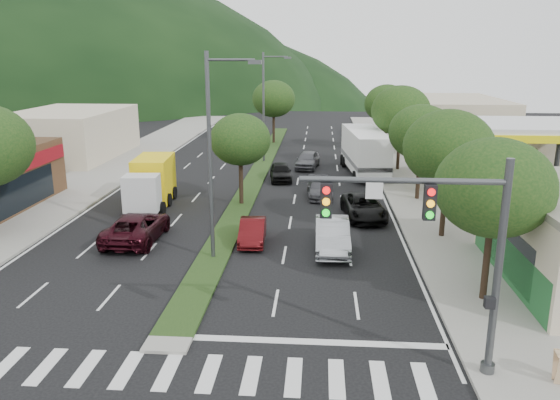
# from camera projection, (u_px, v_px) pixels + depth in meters

# --- Properties ---
(ground) EXTENTS (160.00, 160.00, 0.00)m
(ground) POSITION_uv_depth(u_px,v_px,m) (171.00, 339.00, 19.47)
(ground) COLOR black
(ground) RESTS_ON ground
(sidewalk_right) EXTENTS (5.00, 90.00, 0.15)m
(sidewalk_right) POSITION_uv_depth(u_px,v_px,m) (412.00, 183.00, 42.65)
(sidewalk_right) COLOR gray
(sidewalk_right) RESTS_ON ground
(sidewalk_left) EXTENTS (6.00, 90.00, 0.15)m
(sidewalk_left) POSITION_uv_depth(u_px,v_px,m) (96.00, 178.00, 44.44)
(sidewalk_left) COLOR gray
(sidewalk_left) RESTS_ON ground
(median) EXTENTS (1.60, 56.00, 0.12)m
(median) POSITION_uv_depth(u_px,v_px,m) (258.00, 173.00, 46.42)
(median) COLOR #1A3212
(median) RESTS_ON ground
(crosswalk) EXTENTS (19.00, 2.20, 0.01)m
(crosswalk) POSITION_uv_depth(u_px,v_px,m) (154.00, 371.00, 17.54)
(crosswalk) COLOR silver
(crosswalk) RESTS_ON ground
(traffic_signal) EXTENTS (6.12, 0.40, 7.00)m
(traffic_signal) POSITION_uv_depth(u_px,v_px,m) (448.00, 236.00, 16.15)
(traffic_signal) COLOR #47494C
(traffic_signal) RESTS_ON ground
(gas_canopy) EXTENTS (12.20, 8.20, 5.25)m
(gas_canopy) POSITION_uv_depth(u_px,v_px,m) (518.00, 131.00, 38.12)
(gas_canopy) COLOR silver
(gas_canopy) RESTS_ON ground
(bldg_left_far) EXTENTS (9.00, 14.00, 4.60)m
(bldg_left_far) POSITION_uv_depth(u_px,v_px,m) (70.00, 134.00, 52.95)
(bldg_left_far) COLOR beige
(bldg_left_far) RESTS_ON ground
(bldg_right_far) EXTENTS (10.00, 16.00, 5.20)m
(bldg_right_far) POSITION_uv_depth(u_px,v_px,m) (451.00, 122.00, 59.80)
(bldg_right_far) COLOR beige
(bldg_right_far) RESTS_ON ground
(tree_r_a) EXTENTS (4.60, 4.60, 6.63)m
(tree_r_a) POSITION_uv_depth(u_px,v_px,m) (494.00, 188.00, 21.23)
(tree_r_a) COLOR black
(tree_r_a) RESTS_ON sidewalk_right
(tree_r_b) EXTENTS (4.80, 4.80, 6.94)m
(tree_r_b) POSITION_uv_depth(u_px,v_px,m) (448.00, 148.00, 28.88)
(tree_r_b) COLOR black
(tree_r_b) RESTS_ON sidewalk_right
(tree_r_c) EXTENTS (4.40, 4.40, 6.48)m
(tree_r_c) POSITION_uv_depth(u_px,v_px,m) (421.00, 132.00, 36.66)
(tree_r_c) COLOR black
(tree_r_c) RESTS_ON sidewalk_right
(tree_r_d) EXTENTS (5.00, 5.00, 7.17)m
(tree_r_d) POSITION_uv_depth(u_px,v_px,m) (401.00, 111.00, 46.17)
(tree_r_d) COLOR black
(tree_r_d) RESTS_ON sidewalk_right
(tree_r_e) EXTENTS (4.60, 4.60, 6.71)m
(tree_r_e) POSITION_uv_depth(u_px,v_px,m) (387.00, 104.00, 55.88)
(tree_r_e) COLOR black
(tree_r_e) RESTS_ON sidewalk_right
(tree_med_near) EXTENTS (4.00, 4.00, 6.02)m
(tree_med_near) POSITION_uv_depth(u_px,v_px,m) (240.00, 140.00, 35.66)
(tree_med_near) COLOR black
(tree_med_near) RESTS_ON median
(tree_med_far) EXTENTS (4.80, 4.80, 6.94)m
(tree_med_far) POSITION_uv_depth(u_px,v_px,m) (274.00, 99.00, 60.55)
(tree_med_far) COLOR black
(tree_med_far) RESTS_ON median
(streetlight_near) EXTENTS (2.60, 0.25, 10.00)m
(streetlight_near) POSITION_uv_depth(u_px,v_px,m) (214.00, 148.00, 25.71)
(streetlight_near) COLOR #47494C
(streetlight_near) RESTS_ON ground
(streetlight_mid) EXTENTS (2.60, 0.25, 10.00)m
(streetlight_mid) POSITION_uv_depth(u_px,v_px,m) (266.00, 102.00, 49.79)
(streetlight_mid) COLOR #47494C
(streetlight_mid) RESTS_ON ground
(sedan_silver) EXTENTS (1.79, 4.97, 1.63)m
(sedan_silver) POSITION_uv_depth(u_px,v_px,m) (332.00, 235.00, 28.13)
(sedan_silver) COLOR #A9ACB1
(sedan_silver) RESTS_ON ground
(suv_maroon) EXTENTS (2.61, 5.60, 1.55)m
(suv_maroon) POSITION_uv_depth(u_px,v_px,m) (137.00, 227.00, 29.57)
(suv_maroon) COLOR black
(suv_maroon) RESTS_ON ground
(car_queue_a) EXTENTS (2.15, 4.27, 1.40)m
(car_queue_a) POSITION_uv_depth(u_px,v_px,m) (281.00, 172.00, 43.73)
(car_queue_a) COLOR black
(car_queue_a) RESTS_ON ground
(car_queue_b) EXTENTS (1.96, 4.33, 1.23)m
(car_queue_b) POSITION_uv_depth(u_px,v_px,m) (320.00, 188.00, 38.72)
(car_queue_b) COLOR #49484D
(car_queue_b) RESTS_ON ground
(car_queue_c) EXTENTS (1.54, 3.89, 1.26)m
(car_queue_c) POSITION_uv_depth(u_px,v_px,m) (252.00, 231.00, 29.33)
(car_queue_c) COLOR #4B0C0F
(car_queue_c) RESTS_ON ground
(car_queue_d) EXTENTS (2.83, 5.28, 1.41)m
(car_queue_d) POSITION_uv_depth(u_px,v_px,m) (364.00, 207.00, 33.68)
(car_queue_d) COLOR black
(car_queue_d) RESTS_ON ground
(car_queue_e) EXTENTS (2.37, 4.63, 1.51)m
(car_queue_e) POSITION_uv_depth(u_px,v_px,m) (307.00, 160.00, 48.39)
(car_queue_e) COLOR #54545A
(car_queue_e) RESTS_ON ground
(box_truck) EXTENTS (2.90, 6.54, 3.14)m
(box_truck) POSITION_uv_depth(u_px,v_px,m) (152.00, 184.00, 36.37)
(box_truck) COLOR silver
(box_truck) RESTS_ON ground
(motorhome) EXTENTS (3.81, 9.74, 3.65)m
(motorhome) POSITION_uv_depth(u_px,v_px,m) (365.00, 151.00, 45.96)
(motorhome) COLOR white
(motorhome) RESTS_ON ground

